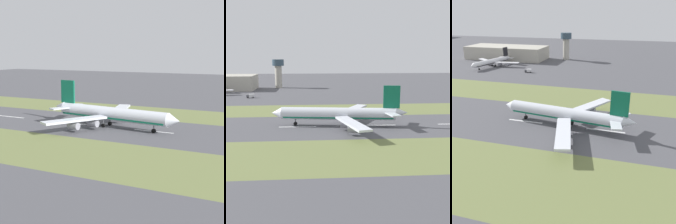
# 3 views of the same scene
# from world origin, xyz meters

# --- Properties ---
(ground_plane) EXTENTS (800.00, 800.00, 0.00)m
(ground_plane) POSITION_xyz_m (0.00, 0.00, 0.00)
(ground_plane) COLOR #4C4C51
(grass_median_west) EXTENTS (40.00, 600.00, 0.01)m
(grass_median_west) POSITION_xyz_m (-45.00, 0.00, 0.00)
(grass_median_west) COLOR olive
(grass_median_west) RESTS_ON ground
(grass_median_east) EXTENTS (40.00, 600.00, 0.01)m
(grass_median_east) POSITION_xyz_m (45.00, 0.00, 0.00)
(grass_median_east) COLOR olive
(grass_median_east) RESTS_ON ground
(centreline_dash_near) EXTENTS (1.20, 18.00, 0.01)m
(centreline_dash_near) POSITION_xyz_m (0.00, -59.21, 0.01)
(centreline_dash_near) COLOR silver
(centreline_dash_near) RESTS_ON ground
(centreline_dash_mid) EXTENTS (1.20, 18.00, 0.01)m
(centreline_dash_mid) POSITION_xyz_m (0.00, -19.21, 0.01)
(centreline_dash_mid) COLOR silver
(centreline_dash_mid) RESTS_ON ground
(centreline_dash_far) EXTENTS (1.20, 18.00, 0.01)m
(centreline_dash_far) POSITION_xyz_m (0.00, 20.79, 0.01)
(centreline_dash_far) COLOR silver
(centreline_dash_far) RESTS_ON ground
(airplane_main_jet) EXTENTS (63.59, 67.14, 20.20)m
(airplane_main_jet) POSITION_xyz_m (0.06, -1.10, 6.02)
(airplane_main_jet) COLOR silver
(airplane_main_jet) RESTS_ON ground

